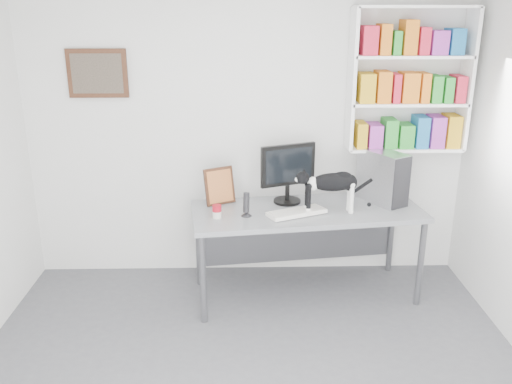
% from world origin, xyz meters
% --- Properties ---
extents(room, '(4.01, 4.01, 2.70)m').
position_xyz_m(room, '(0.00, 0.00, 1.35)').
color(room, '#55565B').
rests_on(room, ground).
extents(bookshelf, '(1.03, 0.28, 1.24)m').
position_xyz_m(bookshelf, '(1.40, 1.85, 1.85)').
color(bookshelf, white).
rests_on(bookshelf, room).
extents(wall_art, '(0.52, 0.04, 0.42)m').
position_xyz_m(wall_art, '(-1.30, 1.97, 1.90)').
color(wall_art, '#4A2917').
rests_on(wall_art, room).
extents(desk, '(2.03, 1.00, 0.81)m').
position_xyz_m(desk, '(0.50, 1.47, 0.41)').
color(desk, slate).
rests_on(desk, room).
extents(monitor, '(0.56, 0.41, 0.54)m').
position_xyz_m(monitor, '(0.35, 1.65, 1.08)').
color(monitor, black).
rests_on(monitor, desk).
extents(keyboard, '(0.52, 0.37, 0.04)m').
position_xyz_m(keyboard, '(0.40, 1.35, 0.83)').
color(keyboard, silver).
rests_on(keyboard, desk).
extents(pc_tower, '(0.40, 0.50, 0.46)m').
position_xyz_m(pc_tower, '(1.18, 1.66, 1.04)').
color(pc_tower, silver).
rests_on(pc_tower, desk).
extents(speaker, '(0.11, 0.11, 0.21)m').
position_xyz_m(speaker, '(-0.02, 1.32, 0.92)').
color(speaker, black).
rests_on(speaker, desk).
extents(leaning_print, '(0.29, 0.22, 0.33)m').
position_xyz_m(leaning_print, '(-0.25, 1.63, 0.98)').
color(leaning_print, '#4A2917').
rests_on(leaning_print, desk).
extents(soup_can, '(0.10, 0.10, 0.11)m').
position_xyz_m(soup_can, '(-0.26, 1.29, 0.87)').
color(soup_can, maroon).
rests_on(soup_can, desk).
extents(cat, '(0.59, 0.20, 0.36)m').
position_xyz_m(cat, '(0.69, 1.39, 0.99)').
color(cat, black).
rests_on(cat, desk).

